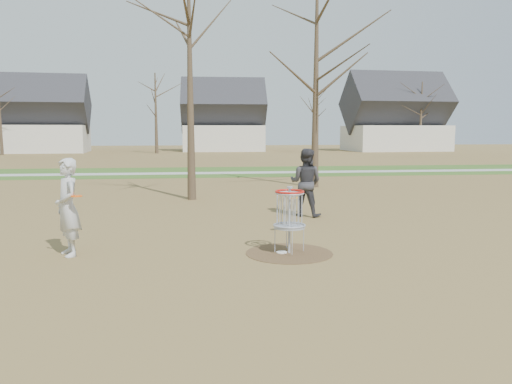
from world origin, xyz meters
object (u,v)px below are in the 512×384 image
Objects in this scene: player_standing at (68,207)px; disc_grounded at (282,252)px; player_throwing at (306,182)px; disc_golf_basket at (290,209)px.

disc_grounded is (4.30, -0.36, -0.97)m from player_standing.
player_standing is at bearing 175.23° from disc_grounded.
player_standing reaches higher than disc_grounded.
player_throwing is 1.48× the size of disc_golf_basket.
player_standing is at bearing 65.10° from player_throwing.
player_standing is 4.47m from disc_golf_basket.
disc_golf_basket is at bearing 103.30° from player_throwing.
player_throwing is (5.80, 4.04, 0.01)m from player_standing.
disc_grounded is at bearing 171.44° from disc_golf_basket.
player_standing is 8.97× the size of disc_grounded.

